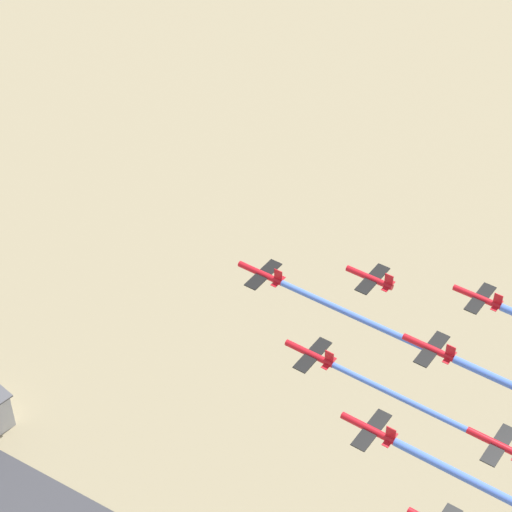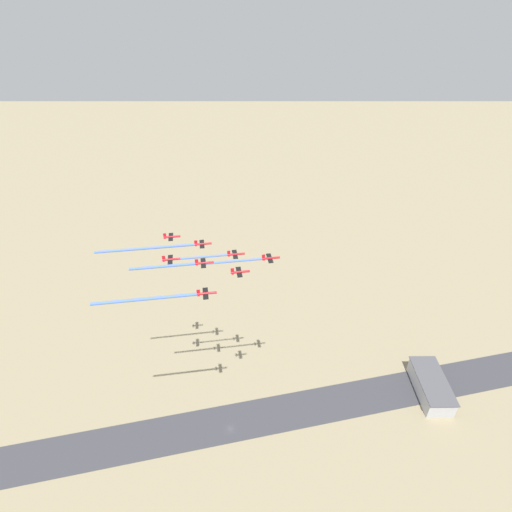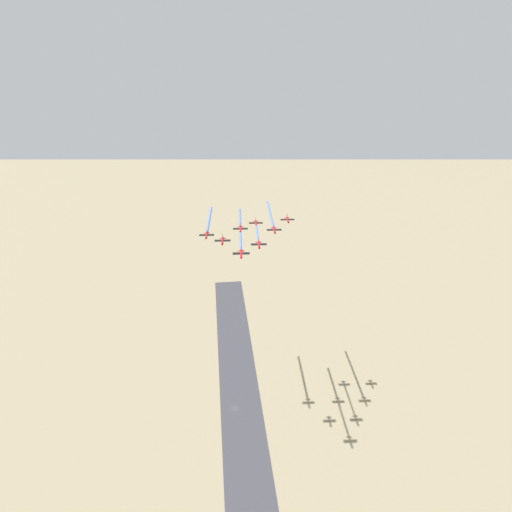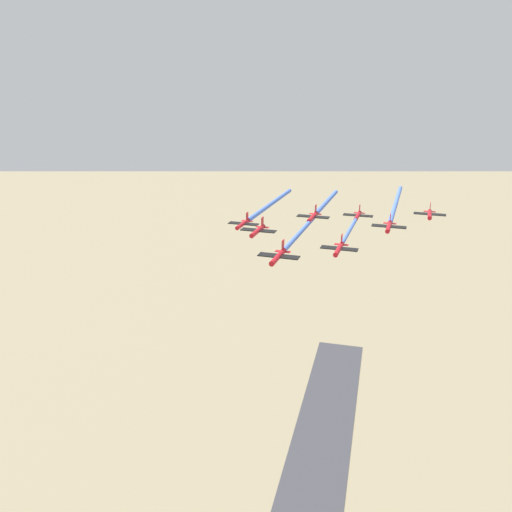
{
  "view_description": "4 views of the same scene",
  "coord_description": "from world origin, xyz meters",
  "px_view_note": "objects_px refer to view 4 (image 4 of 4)",
  "views": [
    {
      "loc": [
        102.65,
        62.53,
        234.63
      ],
      "look_at": [
        6.08,
        -27.33,
        123.59
      ],
      "focal_mm": 70.0,
      "sensor_mm": 36.0,
      "label": 1
    },
    {
      "loc": [
        -149.18,
        -15.19,
        230.63
      ],
      "look_at": [
        14.11,
        -16.32,
        121.93
      ],
      "focal_mm": 28.0,
      "sensor_mm": 36.0,
      "label": 2
    },
    {
      "loc": [
        32.57,
        -194.35,
        203.33
      ],
      "look_at": [
        15.6,
        -16.26,
        119.83
      ],
      "focal_mm": 28.0,
      "sensor_mm": 36.0,
      "label": 3
    },
    {
      "loc": [
        46.04,
        -107.0,
        154.53
      ],
      "look_at": [
        5.36,
        -25.23,
        124.12
      ],
      "focal_mm": 35.0,
      "sensor_mm": 36.0,
      "label": 4
    }
  ],
  "objects_px": {
    "jet_3": "(389,226)",
    "jet_5": "(243,224)",
    "jet_0": "(278,256)",
    "jet_2": "(258,230)",
    "jet_1": "(339,249)",
    "jet_6": "(430,214)",
    "jet_7": "(358,215)",
    "jet_4": "(313,217)"
  },
  "relations": [
    {
      "from": "jet_6",
      "to": "jet_7",
      "type": "height_order",
      "value": "jet_6"
    },
    {
      "from": "jet_1",
      "to": "jet_4",
      "type": "xyz_separation_m",
      "value": [
        -11.45,
        14.34,
        2.72
      ]
    },
    {
      "from": "jet_2",
      "to": "jet_5",
      "type": "xyz_separation_m",
      "value": [
        -11.45,
        14.34,
        -3.12
      ]
    },
    {
      "from": "jet_5",
      "to": "jet_7",
      "type": "bearing_deg",
      "value": -150.46
    },
    {
      "from": "jet_0",
      "to": "jet_3",
      "type": "distance_m",
      "value": 36.71
    },
    {
      "from": "jet_0",
      "to": "jet_5",
      "type": "height_order",
      "value": "jet_0"
    },
    {
      "from": "jet_5",
      "to": "jet_6",
      "type": "relative_size",
      "value": 1.0
    },
    {
      "from": "jet_3",
      "to": "jet_7",
      "type": "relative_size",
      "value": 1.0
    },
    {
      "from": "jet_0",
      "to": "jet_5",
      "type": "distance_m",
      "value": 36.82
    },
    {
      "from": "jet_2",
      "to": "jet_4",
      "type": "relative_size",
      "value": 1.0
    },
    {
      "from": "jet_3",
      "to": "jet_0",
      "type": "bearing_deg",
      "value": 59.53
    },
    {
      "from": "jet_1",
      "to": "jet_6",
      "type": "distance_m",
      "value": 36.75
    },
    {
      "from": "jet_2",
      "to": "jet_5",
      "type": "bearing_deg",
      "value": -59.53
    },
    {
      "from": "jet_1",
      "to": "jet_7",
      "type": "bearing_deg",
      "value": -90.0
    },
    {
      "from": "jet_6",
      "to": "jet_4",
      "type": "bearing_deg",
      "value": 29.54
    },
    {
      "from": "jet_0",
      "to": "jet_1",
      "type": "xyz_separation_m",
      "value": [
        6.97,
        16.98,
        -2.28
      ]
    },
    {
      "from": "jet_3",
      "to": "jet_6",
      "type": "distance_m",
      "value": 18.35
    },
    {
      "from": "jet_1",
      "to": "jet_7",
      "type": "height_order",
      "value": "jet_7"
    },
    {
      "from": "jet_3",
      "to": "jet_5",
      "type": "relative_size",
      "value": 1.0
    },
    {
      "from": "jet_2",
      "to": "jet_7",
      "type": "xyz_separation_m",
      "value": [
        13.94,
        33.95,
        -2.39
      ]
    },
    {
      "from": "jet_1",
      "to": "jet_7",
      "type": "distance_m",
      "value": 31.63
    },
    {
      "from": "jet_0",
      "to": "jet_7",
      "type": "relative_size",
      "value": 1.0
    },
    {
      "from": "jet_6",
      "to": "jet_7",
      "type": "relative_size",
      "value": 1.0
    },
    {
      "from": "jet_3",
      "to": "jet_6",
      "type": "height_order",
      "value": "jet_6"
    },
    {
      "from": "jet_1",
      "to": "jet_2",
      "type": "distance_m",
      "value": 18.77
    },
    {
      "from": "jet_1",
      "to": "jet_6",
      "type": "bearing_deg",
      "value": -120.47
    },
    {
      "from": "jet_7",
      "to": "jet_5",
      "type": "bearing_deg",
      "value": 29.54
    },
    {
      "from": "jet_2",
      "to": "jet_4",
      "type": "distance_m",
      "value": 18.35
    },
    {
      "from": "jet_2",
      "to": "jet_3",
      "type": "xyz_separation_m",
      "value": [
        25.39,
        19.61,
        -0.73
      ]
    },
    {
      "from": "jet_1",
      "to": "jet_4",
      "type": "distance_m",
      "value": 18.55
    },
    {
      "from": "jet_1",
      "to": "jet_0",
      "type": "bearing_deg",
      "value": 59.53
    },
    {
      "from": "jet_0",
      "to": "jet_2",
      "type": "relative_size",
      "value": 1.0
    },
    {
      "from": "jet_2",
      "to": "jet_3",
      "type": "height_order",
      "value": "jet_2"
    },
    {
      "from": "jet_2",
      "to": "jet_3",
      "type": "bearing_deg",
      "value": -150.46
    },
    {
      "from": "jet_5",
      "to": "jet_7",
      "type": "relative_size",
      "value": 1.0
    },
    {
      "from": "jet_2",
      "to": "jet_5",
      "type": "height_order",
      "value": "jet_2"
    },
    {
      "from": "jet_3",
      "to": "jet_5",
      "type": "height_order",
      "value": "jet_3"
    },
    {
      "from": "jet_0",
      "to": "jet_6",
      "type": "distance_m",
      "value": 55.05
    },
    {
      "from": "jet_3",
      "to": "jet_5",
      "type": "bearing_deg",
      "value": -0.0
    },
    {
      "from": "jet_1",
      "to": "jet_3",
      "type": "height_order",
      "value": "jet_3"
    },
    {
      "from": "jet_2",
      "to": "jet_7",
      "type": "distance_m",
      "value": 36.78
    },
    {
      "from": "jet_0",
      "to": "jet_3",
      "type": "bearing_deg",
      "value": -120.47
    }
  ]
}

